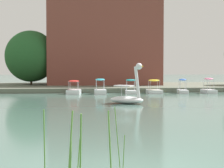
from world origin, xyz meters
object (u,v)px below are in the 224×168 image
object	(u,v)px
pedal_boat_red	(74,90)
pedal_boat_pink	(209,89)
pedal_boat_cyan	(100,90)
swan_boat	(128,96)
pedal_boat_yellow	(154,89)
pedal_boat_blue	(183,89)
pedal_boat_teal	(131,89)
tree_willow_near_path	(31,56)

from	to	relation	value
pedal_boat_red	pedal_boat_pink	bearing A→B (deg)	-0.86
pedal_boat_red	pedal_boat_cyan	world-z (taller)	pedal_boat_cyan
swan_boat	pedal_boat_red	bearing A→B (deg)	110.63
pedal_boat_yellow	swan_boat	bearing A→B (deg)	-112.77
swan_boat	pedal_boat_red	xyz separation A→B (m)	(-3.95, 10.49, -0.12)
pedal_boat_pink	pedal_boat_blue	bearing A→B (deg)	177.66
pedal_boat_teal	tree_willow_near_path	world-z (taller)	tree_willow_near_path
pedal_boat_teal	pedal_boat_blue	bearing A→B (deg)	1.37
pedal_boat_teal	tree_willow_near_path	xyz separation A→B (m)	(-11.64, 11.46, 3.86)
pedal_boat_teal	pedal_boat_red	bearing A→B (deg)	177.73
pedal_boat_red	tree_willow_near_path	xyz separation A→B (m)	(-5.81, 11.22, 3.89)
swan_boat	pedal_boat_yellow	xyz separation A→B (m)	(4.40, 10.48, -0.10)
pedal_boat_blue	tree_willow_near_path	bearing A→B (deg)	146.66
pedal_boat_cyan	tree_willow_near_path	size ratio (longest dim) A/B	0.25
pedal_boat_red	pedal_boat_cyan	xyz separation A→B (m)	(2.67, -0.41, 0.02)
swan_boat	tree_willow_near_path	bearing A→B (deg)	114.21
swan_boat	pedal_boat_blue	bearing A→B (deg)	54.38
pedal_boat_teal	pedal_boat_yellow	world-z (taller)	pedal_boat_teal
pedal_boat_pink	tree_willow_near_path	bearing A→B (deg)	150.25
tree_willow_near_path	pedal_boat_red	bearing A→B (deg)	-62.62
pedal_boat_pink	tree_willow_near_path	world-z (taller)	tree_willow_near_path
swan_boat	pedal_boat_red	distance (m)	11.21
pedal_boat_cyan	pedal_boat_teal	size ratio (longest dim) A/B	1.03
swan_boat	pedal_boat_pink	distance (m)	14.51
swan_boat	pedal_boat_blue	distance (m)	12.78
pedal_boat_cyan	tree_willow_near_path	distance (m)	14.91
pedal_boat_yellow	pedal_boat_blue	world-z (taller)	pedal_boat_blue
pedal_boat_teal	pedal_boat_yellow	size ratio (longest dim) A/B	0.89
pedal_boat_teal	pedal_boat_pink	bearing A→B (deg)	0.13
pedal_boat_pink	tree_willow_near_path	size ratio (longest dim) A/B	0.24
pedal_boat_yellow	tree_willow_near_path	bearing A→B (deg)	141.59
pedal_boat_red	tree_willow_near_path	bearing A→B (deg)	117.38
pedal_boat_cyan	pedal_boat_yellow	world-z (taller)	pedal_boat_cyan
pedal_boat_yellow	pedal_boat_pink	xyz separation A→B (m)	(5.85, -0.21, 0.03)
pedal_boat_red	pedal_boat_blue	xyz separation A→B (m)	(11.39, -0.10, -0.02)
swan_boat	pedal_boat_pink	xyz separation A→B (m)	(10.25, 10.28, -0.07)
pedal_boat_red	pedal_boat_pink	xyz separation A→B (m)	(14.20, -0.21, 0.04)
pedal_boat_cyan	pedal_boat_teal	world-z (taller)	pedal_boat_cyan
pedal_boat_cyan	pedal_boat_pink	distance (m)	11.53
pedal_boat_pink	pedal_boat_teal	bearing A→B (deg)	-179.87
pedal_boat_blue	pedal_boat_cyan	bearing A→B (deg)	-177.92
pedal_boat_yellow	pedal_boat_red	bearing A→B (deg)	179.97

